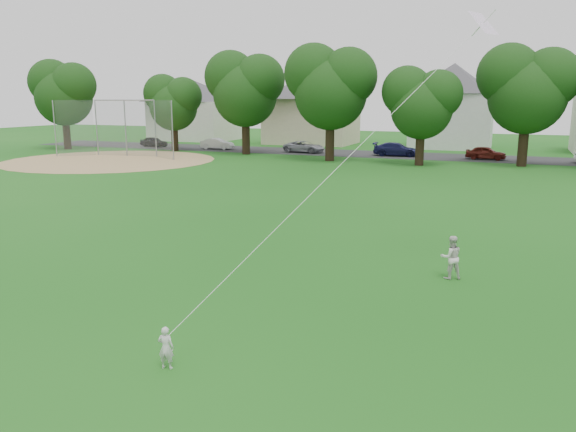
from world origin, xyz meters
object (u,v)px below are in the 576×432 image
at_px(older_boy, 451,257).
at_px(kite, 355,150).
at_px(toddler, 166,348).
at_px(baseball_backstop, 122,129).

height_order(older_boy, kite, kite).
xyz_separation_m(toddler, older_boy, (4.64, 8.06, 0.22)).
distance_m(toddler, older_boy, 9.30).
distance_m(older_boy, kite, 5.20).
bearing_deg(baseball_backstop, toddler, -50.86).
height_order(toddler, older_boy, older_boy).
bearing_deg(baseball_backstop, kite, -44.06).
bearing_deg(older_boy, baseball_backstop, -64.88).
relative_size(older_boy, baseball_backstop, 0.11).
bearing_deg(kite, older_boy, 57.13).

